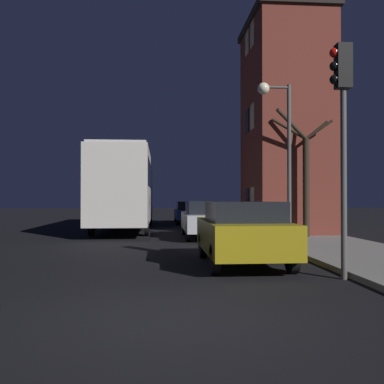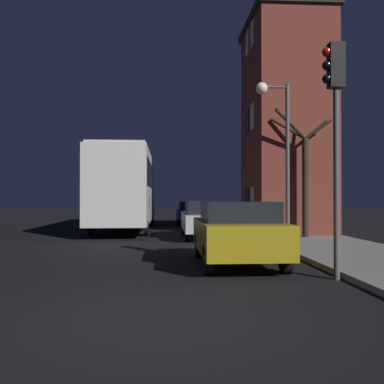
{
  "view_description": "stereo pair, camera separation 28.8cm",
  "coord_description": "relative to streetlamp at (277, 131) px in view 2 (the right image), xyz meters",
  "views": [
    {
      "loc": [
        -0.09,
        -5.91,
        1.64
      ],
      "look_at": [
        1.37,
        13.25,
        1.88
      ],
      "focal_mm": 40.0,
      "sensor_mm": 36.0,
      "label": 1
    },
    {
      "loc": [
        0.2,
        -5.93,
        1.64
      ],
      "look_at": [
        1.37,
        13.25,
        1.88
      ],
      "focal_mm": 40.0,
      "sensor_mm": 36.0,
      "label": 2
    }
  ],
  "objects": [
    {
      "name": "streetlamp",
      "position": [
        0.0,
        0.0,
        0.0
      ],
      "size": [
        1.18,
        0.41,
        5.48
      ],
      "color": "#4C4C4C",
      "rests_on": "sidewalk"
    },
    {
      "name": "bus",
      "position": [
        -5.81,
        7.6,
        -1.64
      ],
      "size": [
        2.51,
        11.51,
        3.87
      ],
      "color": "beige",
      "rests_on": "ground"
    },
    {
      "name": "car_mid_lane",
      "position": [
        -2.18,
        2.73,
        -3.13
      ],
      "size": [
        1.89,
        4.33,
        1.5
      ],
      "color": "#B7BABF",
      "rests_on": "ground"
    },
    {
      "name": "car_near_lane",
      "position": [
        -2.09,
        -4.16,
        -3.11
      ],
      "size": [
        1.86,
        4.01,
        1.54
      ],
      "color": "olive",
      "rests_on": "ground"
    },
    {
      "name": "ground_plane",
      "position": [
        -4.02,
        -8.54,
        -3.93
      ],
      "size": [
        120.0,
        120.0,
        0.0
      ],
      "primitive_type": "plane",
      "color": "black"
    },
    {
      "name": "brick_building",
      "position": [
        1.53,
        4.34,
        0.99
      ],
      "size": [
        3.44,
        4.8,
        9.54
      ],
      "color": "brown",
      "rests_on": "sidewalk"
    },
    {
      "name": "bare_tree",
      "position": [
        1.43,
        1.62,
        -1.24
      ],
      "size": [
        2.36,
        1.78,
        4.84
      ],
      "color": "#2D2319",
      "rests_on": "sidewalk"
    },
    {
      "name": "traffic_light",
      "position": [
        -0.45,
        -6.15,
        -0.55
      ],
      "size": [
        0.43,
        0.24,
        4.73
      ],
      "color": "#4C4C4C",
      "rests_on": "ground"
    },
    {
      "name": "car_far_lane",
      "position": [
        -2.18,
        12.58,
        -3.19
      ],
      "size": [
        1.86,
        4.68,
        1.39
      ],
      "color": "navy",
      "rests_on": "ground"
    }
  ]
}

